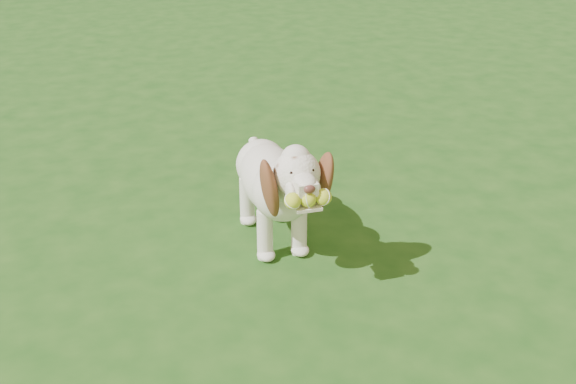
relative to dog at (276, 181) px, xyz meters
name	(u,v)px	position (x,y,z in m)	size (l,w,h in m)	color
ground	(316,279)	(0.06, -0.37, -0.37)	(80.00, 80.00, 0.00)	#1A4513
dog	(276,181)	(0.00, 0.00, 0.00)	(0.41, 1.06, 0.69)	white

